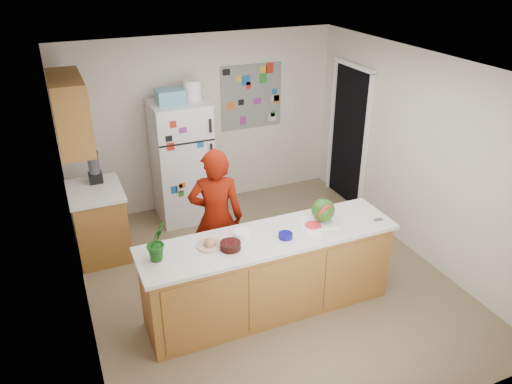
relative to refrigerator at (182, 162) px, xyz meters
name	(u,v)px	position (x,y,z in m)	size (l,w,h in m)	color
floor	(267,279)	(0.45, -1.88, -0.86)	(4.00, 4.50, 0.02)	brown
wall_back	(203,122)	(0.45, 0.38, 0.40)	(4.00, 0.02, 2.50)	beige
wall_left	(72,220)	(-1.56, -1.88, 0.40)	(0.02, 4.50, 2.50)	beige
wall_right	(418,156)	(2.46, -1.88, 0.40)	(0.02, 4.50, 2.50)	beige
ceiling	(269,66)	(0.45, -1.88, 1.66)	(4.00, 4.50, 0.02)	white
doorway	(349,136)	(2.44, -0.43, 0.17)	(0.03, 0.85, 2.04)	black
peninsula_base	(269,275)	(0.25, -2.38, -0.41)	(2.60, 0.62, 0.88)	brown
peninsula_top	(270,238)	(0.25, -2.38, 0.05)	(2.68, 0.70, 0.04)	silver
side_counter_base	(100,223)	(-1.24, -0.53, -0.42)	(0.60, 0.80, 0.86)	brown
side_counter_top	(95,191)	(-1.24, -0.53, 0.03)	(0.64, 0.84, 0.04)	silver
upper_cabinets	(70,112)	(-1.37, -0.58, 1.05)	(0.35, 1.00, 0.80)	brown
refrigerator	(182,162)	(0.00, 0.00, 0.00)	(0.75, 0.70, 1.70)	silver
fridge_top_bin	(170,96)	(-0.10, 0.00, 0.94)	(0.35, 0.28, 0.18)	#5999B2
photo_collage	(251,97)	(1.20, 0.36, 0.70)	(0.95, 0.01, 0.95)	slate
person	(216,219)	(-0.08, -1.67, -0.02)	(0.61, 0.40, 1.66)	#600E03
blender_appliance	(94,168)	(-1.19, -0.32, 0.24)	(0.13, 0.13, 0.38)	black
cutting_board	(318,223)	(0.83, -2.34, 0.08)	(0.38, 0.29, 0.01)	silver
watermelon	(323,210)	(0.89, -2.32, 0.21)	(0.25, 0.25, 0.25)	#28500F
watermelon_slice	(313,225)	(0.73, -2.39, 0.09)	(0.16, 0.16, 0.02)	red
cherry_bowl	(230,246)	(-0.20, -2.44, 0.11)	(0.20, 0.20, 0.07)	black
white_bowl	(243,234)	(-0.01, -2.28, 0.10)	(0.18, 0.18, 0.06)	white
cobalt_bowl	(285,236)	(0.38, -2.47, 0.10)	(0.14, 0.14, 0.05)	#0A0B6C
plate	(210,245)	(-0.36, -2.32, 0.08)	(0.26, 0.26, 0.02)	beige
paper_towel	(313,230)	(0.70, -2.47, 0.08)	(0.16, 0.14, 0.02)	silver
keys	(378,220)	(1.45, -2.54, 0.08)	(0.10, 0.04, 0.01)	slate
potted_plant	(156,242)	(-0.88, -2.33, 0.26)	(0.21, 0.17, 0.38)	#174713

